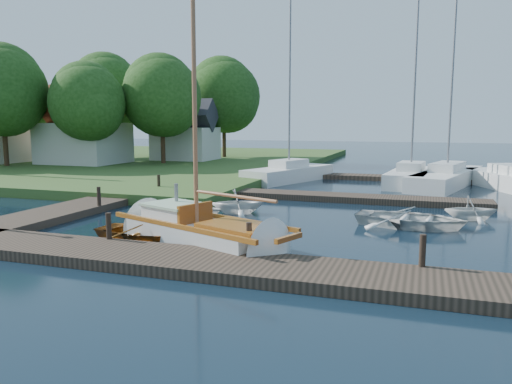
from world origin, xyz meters
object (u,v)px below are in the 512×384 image
(marina_boat_2, at_px, (411,176))
(tender_b, at_px, (238,200))
(tree_4, at_px, (106,93))
(marina_boat_3, at_px, (447,176))
(tender_a, at_px, (180,207))
(marina_boat_4, at_px, (512,180))
(dinghy, at_px, (149,229))
(marina_boat_0, at_px, (289,172))
(sailboat, at_px, (205,235))
(tree_2, at_px, (88,102))
(mooring_post_1, at_px, (109,226))
(tree_1, at_px, (2,91))
(house_c, at_px, (186,136))
(tender_c, at_px, (411,216))
(tree_7, at_px, (224,96))
(tree_5, at_px, (21,104))
(tree_3, at_px, (162,96))
(mooring_post_3, at_px, (423,251))
(mooring_post_5, at_px, (159,183))
(tender_d, at_px, (471,207))
(mooring_post_4, at_px, (99,196))
(house_a, at_px, (84,132))
(mooring_post_2, at_px, (249,237))

(marina_boat_2, bearing_deg, tender_b, 157.89)
(tree_4, bearing_deg, marina_boat_3, -15.05)
(tender_a, height_order, marina_boat_4, marina_boat_4)
(dinghy, height_order, marina_boat_0, marina_boat_0)
(sailboat, height_order, marina_boat_0, marina_boat_0)
(tree_2, bearing_deg, mooring_post_1, -51.79)
(marina_boat_0, xyz_separation_m, tree_1, (-21.67, -1.38, 5.51))
(house_c, bearing_deg, mooring_post_1, -67.83)
(tender_c, distance_m, tree_7, 30.99)
(sailboat, bearing_deg, mooring_post_1, -132.48)
(tree_5, distance_m, tree_7, 18.99)
(marina_boat_0, height_order, tree_1, marina_boat_0)
(marina_boat_0, height_order, marina_boat_2, marina_boat_0)
(marina_boat_4, height_order, tree_5, marina_boat_4)
(tender_a, xyz_separation_m, tree_3, (-10.54, 17.54, 5.44))
(tree_1, bearing_deg, marina_boat_2, 3.55)
(mooring_post_1, bearing_deg, tree_1, 140.92)
(sailboat, relative_size, marina_boat_4, 0.86)
(tender_c, distance_m, tree_4, 35.08)
(sailboat, xyz_separation_m, house_c, (-13.60, 25.75, 2.24))
(mooring_post_3, bearing_deg, marina_boat_3, 86.30)
(mooring_post_5, xyz_separation_m, marina_boat_0, (4.67, 8.43, -0.12))
(marina_boat_2, height_order, marina_boat_4, marina_boat_4)
(tree_2, bearing_deg, dinghy, -48.70)
(mooring_post_3, bearing_deg, tender_c, 94.16)
(dinghy, height_order, marina_boat_2, marina_boat_2)
(mooring_post_5, height_order, tree_7, tree_7)
(tender_d, height_order, marina_boat_4, marina_boat_4)
(house_c, bearing_deg, mooring_post_4, -72.35)
(tender_d, relative_size, tree_1, 0.22)
(tree_4, bearing_deg, tender_d, -32.25)
(house_a, bearing_deg, marina_boat_2, -4.86)
(tree_5, bearing_deg, tender_d, -23.95)
(mooring_post_3, distance_m, mooring_post_4, 13.93)
(tender_c, bearing_deg, tender_a, 102.18)
(mooring_post_3, xyz_separation_m, tree_3, (-20.00, 23.05, 5.11))
(tender_c, bearing_deg, dinghy, 129.52)
(mooring_post_2, bearing_deg, tree_1, 146.23)
(mooring_post_1, xyz_separation_m, tender_c, (8.55, 6.18, -0.30))
(tender_d, bearing_deg, house_c, 32.47)
(marina_boat_3, bearing_deg, mooring_post_3, -167.99)
(mooring_post_5, bearing_deg, marina_boat_0, 60.99)
(sailboat, height_order, house_c, sailboat)
(tree_2, relative_size, tree_3, 0.89)
(tree_5, bearing_deg, marina_boat_0, -13.46)
(tree_4, bearing_deg, mooring_post_1, -54.92)
(mooring_post_2, distance_m, tender_c, 7.39)
(tender_b, height_order, marina_boat_2, marina_boat_2)
(tender_d, bearing_deg, dinghy, 107.79)
(tree_1, bearing_deg, dinghy, -36.11)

